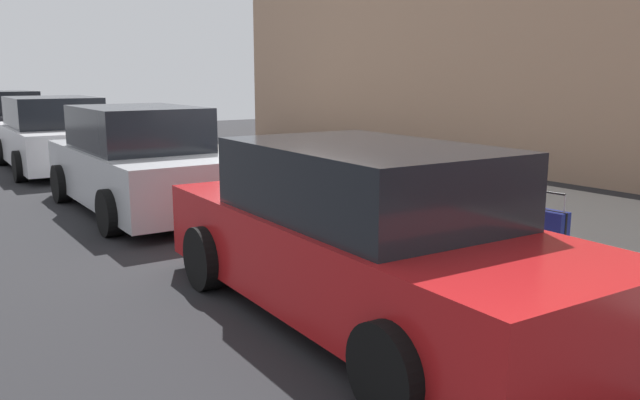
# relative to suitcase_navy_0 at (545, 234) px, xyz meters

# --- Properties ---
(ground_plane) EXTENTS (40.00, 40.00, 0.00)m
(ground_plane) POSITION_rel_suitcase_navy_0_xyz_m (3.93, 0.87, -0.41)
(ground_plane) COLOR black
(sidewalk_curb) EXTENTS (18.00, 5.00, 0.14)m
(sidewalk_curb) POSITION_rel_suitcase_navy_0_xyz_m (3.93, -1.63, -0.34)
(sidewalk_curb) COLOR gray
(sidewalk_curb) RESTS_ON ground_plane
(suitcase_navy_0) EXTENTS (0.48, 0.22, 0.76)m
(suitcase_navy_0) POSITION_rel_suitcase_navy_0_xyz_m (0.00, 0.00, 0.00)
(suitcase_navy_0) COLOR navy
(suitcase_navy_0) RESTS_ON sidewalk_curb
(suitcase_black_1) EXTENTS (0.50, 0.26, 0.61)m
(suitcase_black_1) POSITION_rel_suitcase_navy_0_xyz_m (0.58, -0.02, 0.00)
(suitcase_black_1) COLOR black
(suitcase_black_1) RESTS_ON sidewalk_curb
(suitcase_maroon_2) EXTENTS (0.35, 0.18, 0.87)m
(suitcase_maroon_2) POSITION_rel_suitcase_navy_0_xyz_m (1.09, 0.05, 0.01)
(suitcase_maroon_2) COLOR maroon
(suitcase_maroon_2) RESTS_ON sidewalk_curb
(suitcase_silver_3) EXTENTS (0.49, 0.25, 0.90)m
(suitcase_silver_3) POSITION_rel_suitcase_navy_0_xyz_m (1.61, 0.02, 0.07)
(suitcase_silver_3) COLOR #9EA0A8
(suitcase_silver_3) RESTS_ON sidewalk_curb
(suitcase_olive_4) EXTENTS (0.48, 0.23, 0.80)m
(suitcase_olive_4) POSITION_rel_suitcase_navy_0_xyz_m (2.19, 0.01, -0.01)
(suitcase_olive_4) COLOR #59601E
(suitcase_olive_4) RESTS_ON sidewalk_curb
(suitcase_teal_5) EXTENTS (0.36, 0.24, 0.83)m
(suitcase_teal_5) POSITION_rel_suitcase_navy_0_xyz_m (2.70, 0.02, -0.01)
(suitcase_teal_5) COLOR #0F606B
(suitcase_teal_5) RESTS_ON sidewalk_curb
(suitcase_red_6) EXTENTS (0.40, 0.23, 0.80)m
(suitcase_red_6) POSITION_rel_suitcase_navy_0_xyz_m (3.18, 0.01, 0.03)
(suitcase_red_6) COLOR red
(suitcase_red_6) RESTS_ON sidewalk_curb
(suitcase_navy_7) EXTENTS (0.35, 0.18, 0.98)m
(suitcase_navy_7) POSITION_rel_suitcase_navy_0_xyz_m (3.65, 0.10, 0.06)
(suitcase_navy_7) COLOR navy
(suitcase_navy_7) RESTS_ON sidewalk_curb
(fire_hydrant) EXTENTS (0.39, 0.21, 0.75)m
(fire_hydrant) POSITION_rel_suitcase_navy_0_xyz_m (4.45, 0.05, 0.12)
(fire_hydrant) COLOR #D89E0C
(fire_hydrant) RESTS_ON sidewalk_curb
(bollard_post) EXTENTS (0.16, 0.16, 0.66)m
(bollard_post) POSITION_rel_suitcase_navy_0_xyz_m (5.07, 0.20, 0.06)
(bollard_post) COLOR brown
(bollard_post) RESTS_ON sidewalk_curb
(parked_car_red_0) EXTENTS (4.83, 2.14, 1.54)m
(parked_car_red_0) POSITION_rel_suitcase_navy_0_xyz_m (0.07, 2.47, 0.31)
(parked_car_red_0) COLOR #AD1619
(parked_car_red_0) RESTS_ON ground_plane
(parked_car_silver_1) EXTENTS (4.58, 2.06, 1.64)m
(parked_car_silver_1) POSITION_rel_suitcase_navy_0_xyz_m (5.69, 2.47, 0.35)
(parked_car_silver_1) COLOR #B2B5BA
(parked_car_silver_1) RESTS_ON ground_plane
(parked_car_white_2) EXTENTS (4.82, 2.28, 1.64)m
(parked_car_white_2) POSITION_rel_suitcase_navy_0_xyz_m (11.22, 2.47, 0.35)
(parked_car_white_2) COLOR silver
(parked_car_white_2) RESTS_ON ground_plane
(parked_car_charcoal_3) EXTENTS (4.33, 2.08, 1.66)m
(parked_car_charcoal_3) POSITION_rel_suitcase_navy_0_xyz_m (17.36, 2.47, 0.36)
(parked_car_charcoal_3) COLOR black
(parked_car_charcoal_3) RESTS_ON ground_plane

